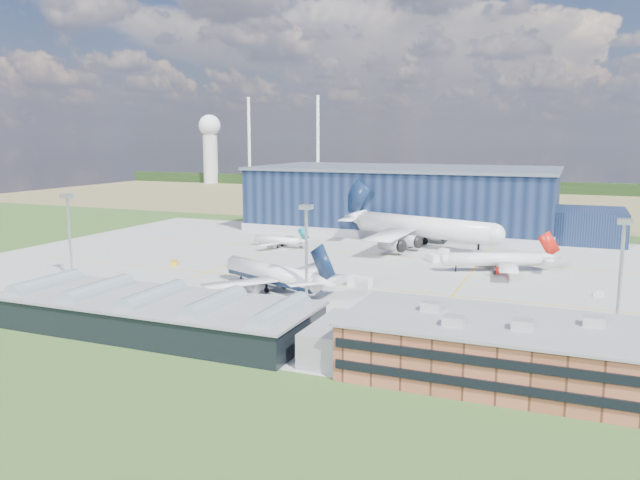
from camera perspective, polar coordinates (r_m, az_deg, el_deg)
The scene contains 23 objects.
ground at distance 175.77m, azimuth -0.32°, elevation -3.14°, with size 600.00×600.00×0.00m, color #2F511E.
apron at distance 184.82m, azimuth 0.88°, elevation -2.51°, with size 220.00×160.00×0.08m.
farmland at distance 385.96m, azimuth 12.40°, elevation 3.47°, with size 600.00×220.00×0.01m, color olive.
treeline at distance 464.34m, azimuth 14.15°, elevation 4.86°, with size 600.00×8.00×8.00m, color black.
horizon_dressing at distance 520.85m, azimuth -7.36°, elevation 8.84°, with size 440.20×18.00×70.00m.
hangar at distance 262.29m, azimuth 8.28°, elevation 3.47°, with size 145.00×62.00×26.10m.
ops_building at distance 104.38m, azimuth 15.25°, elevation -9.53°, with size 46.00×23.00×10.90m.
glass_concourse at distance 126.97m, azimuth -13.65°, elevation -6.59°, with size 78.00×23.00×8.60m.
light_mast_west at distance 181.39m, azimuth -21.98°, elevation 1.52°, with size 2.60×2.60×23.00m.
light_mast_center at distance 141.90m, azimuth -1.27°, elevation 0.20°, with size 2.60×2.60×23.00m.
light_mast_east at distance 130.61m, azimuth 25.87°, elevation -1.54°, with size 2.60×2.60×23.00m.
airliner_navy at distance 156.72m, azimuth -4.41°, elevation -2.17°, with size 41.57×40.67×13.56m, color silver, non-canonical shape.
airliner_red at distance 184.33m, azimuth 15.69°, elevation -1.09°, with size 35.09×34.33×11.44m, color silver, non-canonical shape.
airliner_widebody at distance 220.47m, azimuth 9.47°, elevation 2.17°, with size 67.19×65.73×21.91m, color silver, non-canonical shape.
airliner_regional at distance 218.68m, azimuth -3.89°, elevation 0.33°, with size 23.39×22.88×7.63m, color silver, non-canonical shape.
gse_tug_a at distance 192.40m, azimuth -13.18°, elevation -2.08°, with size 2.06×3.37×1.41m, color gold.
gse_van_a at distance 161.15m, azimuth 3.65°, elevation -3.82°, with size 2.69×6.16×2.69m, color silver.
gse_cart_a at distance 165.61m, azimuth 24.13°, elevation -4.55°, with size 1.74×2.61×1.13m, color silver.
gse_van_b at distance 196.17m, azimuth 10.28°, elevation -1.62°, with size 2.36×5.16×2.36m, color silver.
gse_cart_b at distance 212.93m, azimuth 11.27°, elevation -0.94°, with size 1.97×2.96×1.28m, color silver.
airstair at distance 140.75m, azimuth -8.28°, elevation -5.73°, with size 2.03×5.07×3.25m, color silver.
car_a at distance 146.69m, azimuth 25.83°, elevation -6.40°, with size 1.26×3.14×1.07m, color #99999E.
car_b at distance 135.86m, azimuth -9.67°, elevation -6.77°, with size 1.23×3.53×1.16m, color #99999E.
Camera 1 is at (66.18, -158.35, 37.95)m, focal length 35.00 mm.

